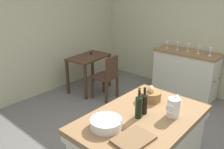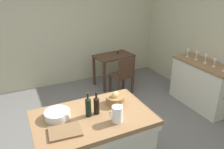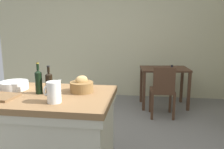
{
  "view_description": "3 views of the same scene",
  "coord_description": "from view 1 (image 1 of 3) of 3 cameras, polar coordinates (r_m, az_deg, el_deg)",
  "views": [
    {
      "loc": [
        -2.09,
        -1.55,
        2.13
      ],
      "look_at": [
        0.2,
        0.47,
        0.97
      ],
      "focal_mm": 36.92,
      "sensor_mm": 36.0,
      "label": 1
    },
    {
      "loc": [
        -1.09,
        -2.55,
        2.39
      ],
      "look_at": [
        0.34,
        0.45,
        0.97
      ],
      "focal_mm": 35.05,
      "sensor_mm": 36.0,
      "label": 2
    },
    {
      "loc": [
        0.71,
        -2.64,
        1.59
      ],
      "look_at": [
        0.27,
        0.51,
        0.91
      ],
      "focal_mm": 37.97,
      "sensor_mm": 36.0,
      "label": 3
    }
  ],
  "objects": [
    {
      "name": "wine_bottle_amber",
      "position": [
        2.36,
        6.64,
        -7.73
      ],
      "size": [
        0.07,
        0.07,
        0.33
      ],
      "color": "black",
      "rests_on": "island_table"
    },
    {
      "name": "wine_glass_far_right",
      "position": [
        5.0,
        13.54,
        7.62
      ],
      "size": [
        0.07,
        0.07,
        0.16
      ],
      "color": "white",
      "rests_on": "side_cabinet"
    },
    {
      "name": "wine_glass_right",
      "position": [
        4.92,
        15.95,
        7.21
      ],
      "size": [
        0.07,
        0.07,
        0.17
      ],
      "color": "white",
      "rests_on": "side_cabinet"
    },
    {
      "name": "island_table",
      "position": [
        2.68,
        7.1,
        -17.63
      ],
      "size": [
        1.44,
        0.92,
        0.88
      ],
      "color": "olive",
      "rests_on": "ground"
    },
    {
      "name": "wine_glass_middle",
      "position": [
        4.84,
        18.38,
        6.77
      ],
      "size": [
        0.07,
        0.07,
        0.17
      ],
      "color": "white",
      "rests_on": "side_cabinet"
    },
    {
      "name": "wall_back",
      "position": [
        4.72,
        -21.76,
        9.19
      ],
      "size": [
        5.32,
        0.12,
        2.6
      ],
      "primitive_type": "cube",
      "color": "#B7B28E",
      "rests_on": "ground"
    },
    {
      "name": "bread_basket",
      "position": [
        2.77,
        9.53,
        -4.97
      ],
      "size": [
        0.25,
        0.25,
        0.18
      ],
      "color": "olive",
      "rests_on": "island_table"
    },
    {
      "name": "wash_bowl",
      "position": [
        2.23,
        -1.46,
        -11.98
      ],
      "size": [
        0.31,
        0.31,
        0.09
      ],
      "primitive_type": "cylinder",
      "color": "white",
      "rests_on": "island_table"
    },
    {
      "name": "pitcher",
      "position": [
        2.46,
        14.99,
        -7.82
      ],
      "size": [
        0.17,
        0.13,
        0.24
      ],
      "color": "white",
      "rests_on": "island_table"
    },
    {
      "name": "wine_glass_left",
      "position": [
        4.76,
        20.69,
        6.13
      ],
      "size": [
        0.07,
        0.07,
        0.16
      ],
      "color": "white",
      "rests_on": "side_cabinet"
    },
    {
      "name": "wooden_chair",
      "position": [
        4.55,
        -1.23,
        -0.31
      ],
      "size": [
        0.43,
        0.43,
        0.9
      ],
      "color": "#472D1E",
      "rests_on": "ground"
    },
    {
      "name": "wine_bottle_dark",
      "position": [
        2.45,
        7.95,
        -6.98
      ],
      "size": [
        0.07,
        0.07,
        0.3
      ],
      "color": "black",
      "rests_on": "island_table"
    },
    {
      "name": "wall_right",
      "position": [
        5.01,
        23.14,
        9.6
      ],
      "size": [
        0.12,
        5.2,
        2.6
      ],
      "primitive_type": "cube",
      "color": "#B7B28E",
      "rests_on": "ground"
    },
    {
      "name": "wine_glass_far_left",
      "position": [
        4.67,
        23.25,
        5.57
      ],
      "size": [
        0.07,
        0.07,
        0.16
      ],
      "color": "white",
      "rests_on": "side_cabinet"
    },
    {
      "name": "cutting_board",
      "position": [
        2.09,
        5.35,
        -15.64
      ],
      "size": [
        0.37,
        0.29,
        0.02
      ],
      "primitive_type": "cube",
      "rotation": [
        0.0,
        0.0,
        -0.11
      ],
      "color": "brown",
      "rests_on": "island_table"
    },
    {
      "name": "writing_desk",
      "position": [
        4.94,
        -5.76,
        3.11
      ],
      "size": [
        0.96,
        0.67,
        0.82
      ],
      "color": "#472D1E",
      "rests_on": "ground"
    },
    {
      "name": "side_cabinet",
      "position": [
        5.0,
        17.59,
        0.34
      ],
      "size": [
        0.52,
        1.29,
        0.93
      ],
      "color": "olive",
      "rests_on": "ground"
    }
  ]
}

